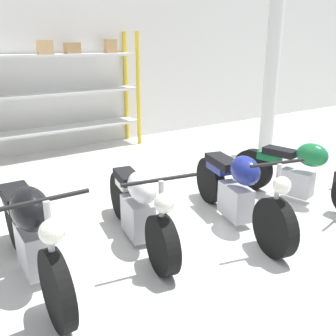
{
  "coord_description": "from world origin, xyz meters",
  "views": [
    {
      "loc": [
        -2.45,
        -3.17,
        2.15
      ],
      "look_at": [
        0.0,
        0.4,
        0.7
      ],
      "focal_mm": 40.0,
      "sensor_mm": 36.0,
      "label": 1
    }
  ],
  "objects_px": {
    "shelving_rack": "(42,91)",
    "motorcycle_black": "(31,232)",
    "motorcycle_green": "(302,174)",
    "motorcycle_blue": "(238,191)",
    "motorcycle_white": "(139,207)"
  },
  "relations": [
    {
      "from": "shelving_rack",
      "to": "motorcycle_black",
      "type": "relative_size",
      "value": 1.83
    },
    {
      "from": "shelving_rack",
      "to": "motorcycle_blue",
      "type": "bearing_deg",
      "value": -77.36
    },
    {
      "from": "motorcycle_blue",
      "to": "motorcycle_green",
      "type": "distance_m",
      "value": 1.21
    },
    {
      "from": "shelving_rack",
      "to": "motorcycle_black",
      "type": "distance_m",
      "value": 4.42
    },
    {
      "from": "motorcycle_white",
      "to": "motorcycle_black",
      "type": "bearing_deg",
      "value": -74.95
    },
    {
      "from": "motorcycle_white",
      "to": "motorcycle_blue",
      "type": "height_order",
      "value": "motorcycle_blue"
    },
    {
      "from": "motorcycle_black",
      "to": "motorcycle_green",
      "type": "relative_size",
      "value": 1.0
    },
    {
      "from": "motorcycle_white",
      "to": "motorcycle_green",
      "type": "xyz_separation_m",
      "value": [
        2.42,
        -0.35,
        0.01
      ]
    },
    {
      "from": "shelving_rack",
      "to": "motorcycle_white",
      "type": "bearing_deg",
      "value": -93.33
    },
    {
      "from": "shelving_rack",
      "to": "motorcycle_blue",
      "type": "height_order",
      "value": "shelving_rack"
    },
    {
      "from": "shelving_rack",
      "to": "motorcycle_black",
      "type": "height_order",
      "value": "shelving_rack"
    },
    {
      "from": "shelving_rack",
      "to": "motorcycle_white",
      "type": "height_order",
      "value": "shelving_rack"
    },
    {
      "from": "motorcycle_black",
      "to": "motorcycle_blue",
      "type": "distance_m",
      "value": 2.41
    },
    {
      "from": "motorcycle_black",
      "to": "motorcycle_green",
      "type": "distance_m",
      "value": 3.62
    },
    {
      "from": "motorcycle_black",
      "to": "motorcycle_blue",
      "type": "height_order",
      "value": "motorcycle_black"
    }
  ]
}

